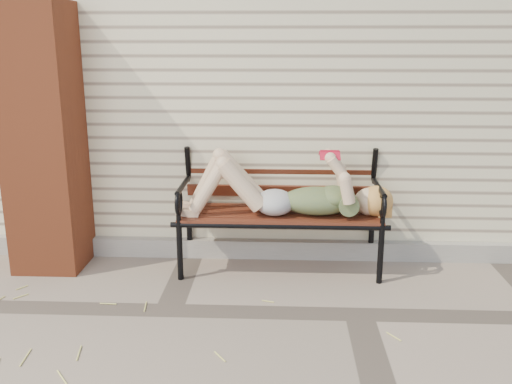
{
  "coord_description": "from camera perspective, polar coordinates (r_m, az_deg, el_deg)",
  "views": [
    {
      "loc": [
        -0.52,
        -3.39,
        1.74
      ],
      "look_at": [
        -0.7,
        0.64,
        0.64
      ],
      "focal_mm": 40.0,
      "sensor_mm": 36.0,
      "label": 1
    }
  ],
  "objects": [
    {
      "name": "ground",
      "position": [
        3.85,
        10.28,
        -11.95
      ],
      "size": [
        80.0,
        80.0,
        0.0
      ],
      "primitive_type": "plane",
      "color": "gray",
      "rests_on": "ground"
    },
    {
      "name": "house_wall",
      "position": [
        6.42,
        7.43,
        12.93
      ],
      "size": [
        8.0,
        4.0,
        3.0
      ],
      "primitive_type": "cube",
      "color": "beige",
      "rests_on": "ground"
    },
    {
      "name": "foundation_strip",
      "position": [
        4.7,
        8.82,
        -5.75
      ],
      "size": [
        8.0,
        0.1,
        0.15
      ],
      "primitive_type": "cube",
      "color": "#B0A89F",
      "rests_on": "ground"
    },
    {
      "name": "brick_pillar",
      "position": [
        4.57,
        -20.46,
        4.92
      ],
      "size": [
        0.5,
        0.5,
        2.0
      ],
      "primitive_type": "cube",
      "color": "#954021",
      "rests_on": "ground"
    },
    {
      "name": "garden_bench",
      "position": [
        4.37,
        2.43,
        0.13
      ],
      "size": [
        1.66,
        0.66,
        1.08
      ],
      "color": "black",
      "rests_on": "ground"
    },
    {
      "name": "reading_woman",
      "position": [
        4.24,
        2.62,
        0.14
      ],
      "size": [
        1.57,
        0.36,
        0.49
      ],
      "color": "#0B3B4E",
      "rests_on": "ground"
    },
    {
      "name": "straw_scatter",
      "position": [
        3.52,
        -9.75,
        -14.58
      ],
      "size": [
        2.85,
        1.54,
        0.01
      ],
      "color": "#D9D26A",
      "rests_on": "ground"
    }
  ]
}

